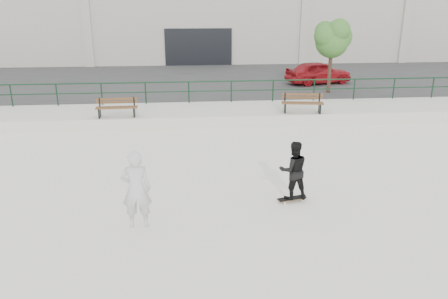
{
  "coord_description": "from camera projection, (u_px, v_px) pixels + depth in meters",
  "views": [
    {
      "loc": [
        -1.29,
        -9.46,
        4.97
      ],
      "look_at": [
        -0.19,
        2.0,
        1.1
      ],
      "focal_mm": 35.0,
      "sensor_mm": 36.0,
      "label": 1
    }
  ],
  "objects": [
    {
      "name": "bench_left",
      "position": [
        117.0,
        108.0,
        17.96
      ],
      "size": [
        1.69,
        0.54,
        0.77
      ],
      "rotation": [
        0.0,
        0.0,
        0.03
      ],
      "color": "#4C291A",
      "rests_on": "ledge"
    },
    {
      "name": "ground",
      "position": [
        240.0,
        218.0,
        10.63
      ],
      "size": [
        120.0,
        120.0,
        0.0
      ],
      "primitive_type": "plane",
      "color": "white",
      "rests_on": "ground"
    },
    {
      "name": "bench_right",
      "position": [
        302.0,
        103.0,
        18.67
      ],
      "size": [
        1.83,
        0.79,
        0.82
      ],
      "rotation": [
        0.0,
        0.0,
        -0.16
      ],
      "color": "#4C291A",
      "rests_on": "ledge"
    },
    {
      "name": "commercial_building",
      "position": [
        194.0,
        8.0,
        39.35
      ],
      "size": [
        44.2,
        16.33,
        8.0
      ],
      "color": "#AFA99D",
      "rests_on": "ground"
    },
    {
      "name": "skateboard",
      "position": [
        292.0,
        199.0,
        11.51
      ],
      "size": [
        0.81,
        0.39,
        0.09
      ],
      "rotation": [
        0.0,
        0.0,
        0.25
      ],
      "color": "black",
      "rests_on": "ground"
    },
    {
      "name": "ledge",
      "position": [
        212.0,
        114.0,
        19.51
      ],
      "size": [
        30.0,
        3.0,
        0.5
      ],
      "primitive_type": "cube",
      "color": "silver",
      "rests_on": "ground"
    },
    {
      "name": "railing",
      "position": [
        210.0,
        87.0,
        20.42
      ],
      "size": [
        28.0,
        0.06,
        1.03
      ],
      "color": "#12331C",
      "rests_on": "ledge"
    },
    {
      "name": "seated_skater",
      "position": [
        136.0,
        189.0,
        9.95
      ],
      "size": [
        0.7,
        0.48,
        1.87
      ],
      "primitive_type": "imported",
      "rotation": [
        0.0,
        0.0,
        3.18
      ],
      "color": "silver",
      "rests_on": "ground"
    },
    {
      "name": "parking_strip",
      "position": [
        203.0,
        82.0,
        27.53
      ],
      "size": [
        60.0,
        14.0,
        0.5
      ],
      "primitive_type": "cube",
      "color": "#303030",
      "rests_on": "ground"
    },
    {
      "name": "tree",
      "position": [
        333.0,
        37.0,
        22.11
      ],
      "size": [
        2.11,
        1.88,
        3.76
      ],
      "color": "#4F3327",
      "rests_on": "parking_strip"
    },
    {
      "name": "red_car",
      "position": [
        318.0,
        72.0,
        25.3
      ],
      "size": [
        4.08,
        2.41,
        1.3
      ],
      "primitive_type": "imported",
      "rotation": [
        0.0,
        0.0,
        1.81
      ],
      "color": "#A3141B",
      "rests_on": "parking_strip"
    },
    {
      "name": "standing_skater",
      "position": [
        293.0,
        170.0,
        11.26
      ],
      "size": [
        0.78,
        0.62,
        1.56
      ],
      "primitive_type": "imported",
      "rotation": [
        0.0,
        0.0,
        3.18
      ],
      "color": "black",
      "rests_on": "skateboard"
    }
  ]
}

